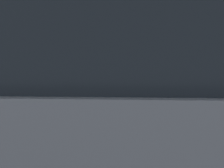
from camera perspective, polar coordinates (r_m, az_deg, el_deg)
The scene contains 6 objects.
sidewalk_curb at distance 4.62m, azimuth -4.81°, elevation -13.19°, with size 36.00×3.32×0.14m, color #9E9B93.
parking_meter at distance 3.09m, azimuth -6.77°, elevation 0.32°, with size 0.16×0.17×1.43m.
pedestrian_at_meter at distance 3.11m, azimuth 5.82°, elevation -0.94°, with size 0.60×0.63×1.66m.
parked_sedan_gray at distance 1.60m, azimuth 6.28°, elevation -9.89°, with size 4.65×1.93×1.76m.
background_railing at distance 5.83m, azimuth -1.93°, elevation -2.49°, with size 24.06×0.06×1.01m.
backdrop_wall at distance 9.60m, azimuth 1.84°, elevation 4.13°, with size 32.00×0.50×3.55m, color gray.
Camera 1 is at (0.97, -2.72, 1.16)m, focal length 47.65 mm.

